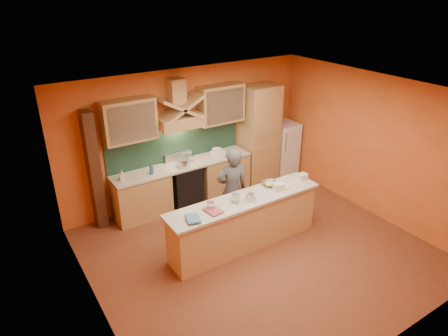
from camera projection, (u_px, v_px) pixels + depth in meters
floor at (258, 251)px, 7.05m from camera, size 5.50×5.00×0.01m
ceiling at (265, 96)px, 5.86m from camera, size 5.50×5.00×0.01m
wall_back at (188, 135)px, 8.35m from camera, size 5.50×0.02×2.80m
wall_front at (396, 264)px, 4.55m from camera, size 5.50×0.02×2.80m
wall_left at (91, 233)px, 5.10m from camera, size 0.02×5.00×2.80m
wall_right at (373, 146)px, 7.80m from camera, size 0.02×5.00×2.80m
base_cabinet_left at (142, 197)px, 7.92m from camera, size 1.10×0.60×0.86m
base_cabinet_right at (222, 174)px, 8.86m from camera, size 1.10×0.60×0.86m
counter_top at (183, 165)px, 8.19m from camera, size 3.00×0.62×0.04m
stove at (184, 184)px, 8.38m from camera, size 0.60×0.58×0.90m
backsplash at (176, 145)px, 8.26m from camera, size 3.00×0.03×0.70m
range_hood at (180, 121)px, 7.84m from camera, size 0.92×0.50×0.24m
hood_chimney at (176, 91)px, 7.67m from camera, size 0.30×0.30×0.50m
upper_cabinet_left at (129, 120)px, 7.33m from camera, size 1.00×0.35×0.80m
upper_cabinet_right at (221, 104)px, 8.31m from camera, size 1.00×0.35×0.80m
pantry_column at (259, 135)px, 9.04m from camera, size 0.80×0.60×2.30m
fridge at (283, 149)px, 9.62m from camera, size 0.58×0.60×1.30m
trim_column_left at (94, 171)px, 7.34m from camera, size 0.20×0.30×2.30m
island_body at (244, 224)px, 7.04m from camera, size 2.80×0.55×0.88m
island_top at (245, 200)px, 6.84m from camera, size 2.90×0.62×0.05m
person at (232, 190)px, 7.38m from camera, size 0.67×0.52×1.64m
pot_large at (183, 163)px, 8.06m from camera, size 0.29×0.29×0.17m
pot_small at (187, 159)px, 8.27m from camera, size 0.22×0.22×0.13m
soap_bottle_a at (122, 175)px, 7.48m from camera, size 0.10×0.10×0.20m
soap_bottle_b at (152, 168)px, 7.71m from camera, size 0.10×0.10×0.23m
bowl_back at (217, 151)px, 8.72m from camera, size 0.31×0.31×0.08m
dish_rack at (218, 154)px, 8.54m from camera, size 0.29×0.23×0.10m
book_lower at (208, 213)px, 6.38m from camera, size 0.26×0.33×0.03m
book_upper at (186, 219)px, 6.17m from camera, size 0.28×0.34×0.02m
jar_large at (235, 198)px, 6.69m from camera, size 0.18×0.18×0.15m
jar_small at (210, 206)px, 6.49m from camera, size 0.16×0.16×0.13m
kitchen_scale at (251, 198)px, 6.75m from camera, size 0.17×0.17×0.11m
mixing_bowl at (270, 184)px, 7.26m from camera, size 0.33×0.33×0.07m
cloth at (287, 185)px, 7.25m from camera, size 0.28×0.25×0.02m
grocery_bag_a at (278, 186)px, 7.11m from camera, size 0.22×0.19×0.12m
grocery_bag_b at (302, 176)px, 7.48m from camera, size 0.18×0.14×0.11m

